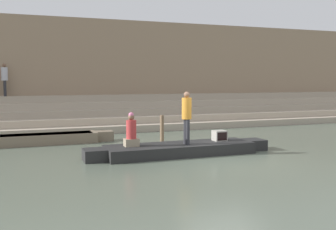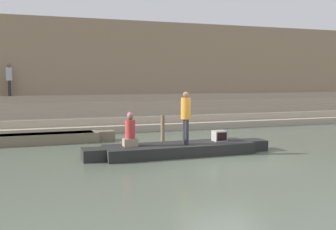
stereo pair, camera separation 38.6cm
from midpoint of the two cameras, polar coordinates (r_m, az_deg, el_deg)
The scene contains 10 objects.
ground_plane at distance 12.80m, azimuth 8.95°, elevation -6.62°, with size 120.00×120.00×0.00m, color #566051.
ghat_steps at distance 21.49m, azimuth -2.97°, elevation -0.06°, with size 36.00×3.28×1.76m.
back_wall at distance 23.14m, azimuth -4.23°, elevation 5.98°, with size 34.20×1.28×5.92m.
rowboat_main at distance 13.63m, azimuth 2.45°, elevation -4.95°, with size 6.63×1.55×0.39m.
person_standing at distance 13.38m, azimuth 3.42°, elevation 0.15°, with size 0.34×0.34×1.81m.
person_rowing at distance 13.13m, azimuth -4.68°, elevation -2.52°, with size 0.47×0.37×1.14m.
tv_set at distance 14.36m, azimuth 8.24°, elevation -3.01°, with size 0.45×0.43×0.37m.
moored_boat_shore at distance 16.70m, azimuth -18.01°, elevation -3.27°, with size 6.39×1.01×0.42m.
mooring_post at distance 15.71m, azimuth -0.07°, elevation -2.18°, with size 0.15×0.15×1.18m, color brown.
person_on_steps at distance 21.48m, azimuth -21.59°, elevation 5.09°, with size 0.32×0.32×1.64m.
Camera 2 is at (-5.71, -11.13, 2.60)m, focal length 42.00 mm.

